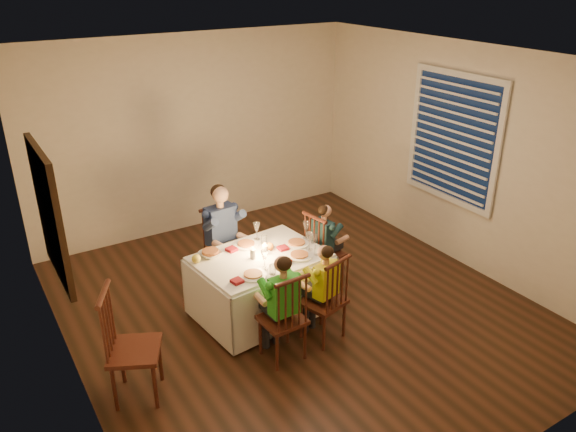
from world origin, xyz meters
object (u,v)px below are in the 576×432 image
chair_end (323,285)px  child_teal (323,285)px  chair_adult (225,283)px  serving_bowl (211,254)px  dining_table (260,273)px  child_yellow (322,336)px  chair_near_right (322,336)px  chair_near_left (283,356)px  child_green (283,356)px  chair_extra (141,394)px  adult (225,283)px

chair_end → child_teal: (0.00, 0.00, 0.00)m
chair_adult → serving_bowl: size_ratio=4.29×
dining_table → child_yellow: 0.89m
chair_near_right → chair_end: size_ratio=1.00×
chair_near_left → child_green: size_ratio=0.86×
chair_adult → serving_bowl: serving_bowl is taller
serving_bowl → chair_extra: bearing=-143.5°
child_yellow → dining_table: bearing=-81.3°
child_green → chair_extra: bearing=-11.0°
chair_end → chair_adult: bearing=47.2°
chair_near_right → child_teal: 0.97m
child_green → child_yellow: (0.49, 0.05, 0.00)m
chair_extra → child_teal: (2.36, 0.63, 0.00)m
chair_near_left → chair_end: size_ratio=1.00×
chair_near_left → serving_bowl: serving_bowl is taller
chair_near_left → chair_extra: chair_extra is taller
chair_near_left → child_yellow: (0.49, 0.05, 0.00)m
child_yellow → child_teal: child_yellow is taller
chair_near_left → serving_bowl: bearing=-78.4°
adult → child_yellow: bearing=-81.3°
chair_adult → chair_near_left: 1.47m
chair_near_right → adult: (-0.37, 1.42, 0.00)m
dining_table → chair_extra: 1.65m
dining_table → serving_bowl: (-0.43, 0.25, 0.22)m
adult → child_teal: (0.94, -0.63, 0.00)m
chair_adult → child_yellow: size_ratio=0.91×
chair_near_right → adult: adult is taller
dining_table → chair_extra: size_ratio=1.34×
chair_near_left → chair_near_right: size_ratio=1.00×
chair_near_left → serving_bowl: 1.24m
child_teal → serving_bowl: size_ratio=4.68×
chair_end → child_teal: size_ratio=0.92×
chair_near_right → child_teal: child_teal is taller
chair_near_right → child_teal: size_ratio=0.92×
chair_end → chair_extra: 2.44m
chair_adult → adult: (0.00, 0.00, 0.00)m
chair_adult → child_yellow: (0.37, -1.42, 0.00)m
chair_near_right → chair_end: bearing=-140.9°
child_teal → serving_bowl: bearing=74.3°
child_yellow → serving_bowl: size_ratio=4.73×
chair_end → chair_extra: bearing=96.1°
chair_near_right → chair_end: 0.97m
chair_near_right → serving_bowl: 1.38m
adult → serving_bowl: size_ratio=5.61×
child_green → child_teal: bearing=-143.7°
child_green → child_teal: (1.06, 0.84, 0.00)m
chair_near_left → child_yellow: bearing=-176.5°
chair_near_right → child_green: bearing=-9.5°
child_yellow → chair_adult: bearing=-90.5°
chair_end → adult: size_ratio=0.76×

